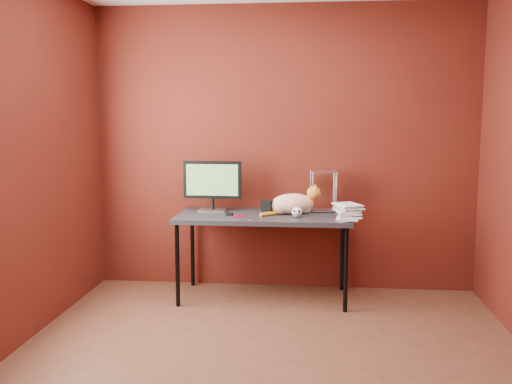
# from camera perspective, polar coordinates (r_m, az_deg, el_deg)

# --- Properties ---
(room) EXTENTS (3.52, 3.52, 2.61)m
(room) POSITION_cam_1_polar(r_m,az_deg,el_deg) (3.51, 1.27, 5.06)
(room) COLOR #502B1B
(room) RESTS_ON ground
(desk) EXTENTS (1.50, 0.70, 0.75)m
(desk) POSITION_cam_1_polar(r_m,az_deg,el_deg) (4.97, 0.77, -2.81)
(desk) COLOR black
(desk) RESTS_ON ground
(monitor) EXTENTS (0.52, 0.17, 0.45)m
(monitor) POSITION_cam_1_polar(r_m,az_deg,el_deg) (5.10, -4.38, 0.87)
(monitor) COLOR #AAA9AE
(monitor) RESTS_ON desk
(cat) EXTENTS (0.52, 0.34, 0.26)m
(cat) POSITION_cam_1_polar(r_m,az_deg,el_deg) (4.98, 3.73, -1.14)
(cat) COLOR orange
(cat) RESTS_ON desk
(skull_mug) EXTENTS (0.09, 0.09, 0.09)m
(skull_mug) POSITION_cam_1_polar(r_m,az_deg,el_deg) (4.82, 4.12, -2.01)
(skull_mug) COLOR white
(skull_mug) RESTS_ON desk
(speaker) EXTENTS (0.11, 0.11, 0.12)m
(speaker) POSITION_cam_1_polar(r_m,az_deg,el_deg) (4.94, 1.16, -1.60)
(speaker) COLOR black
(speaker) RESTS_ON desk
(book_stack) EXTENTS (0.27, 0.30, 1.45)m
(book_stack) POSITION_cam_1_polar(r_m,az_deg,el_deg) (4.68, 8.33, 6.03)
(book_stack) COLOR beige
(book_stack) RESTS_ON desk
(wire_rack) EXTENTS (0.23, 0.20, 0.36)m
(wire_rack) POSITION_cam_1_polar(r_m,az_deg,el_deg) (5.13, 6.76, 0.09)
(wire_rack) COLOR #AAA9AE
(wire_rack) RESTS_ON desk
(pocket_knife) EXTENTS (0.09, 0.05, 0.02)m
(pocket_knife) POSITION_cam_1_polar(r_m,az_deg,el_deg) (4.81, -1.71, -2.43)
(pocket_knife) COLOR #A90D28
(pocket_knife) RESTS_ON desk
(black_gadget) EXTENTS (0.06, 0.04, 0.03)m
(black_gadget) POSITION_cam_1_polar(r_m,az_deg,el_deg) (4.89, -2.67, -2.23)
(black_gadget) COLOR black
(black_gadget) RESTS_ON desk
(washer) EXTENTS (0.04, 0.04, 0.00)m
(washer) POSITION_cam_1_polar(r_m,az_deg,el_deg) (4.68, -0.50, -2.82)
(washer) COLOR #AAA9AE
(washer) RESTS_ON desk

